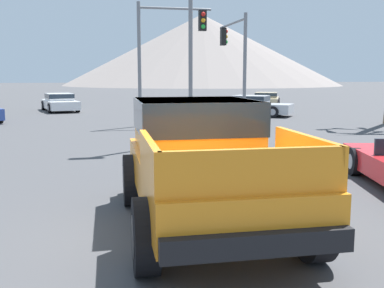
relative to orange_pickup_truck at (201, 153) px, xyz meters
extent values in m
plane|color=#424244|center=(-0.33, -0.57, -1.08)|extent=(320.00, 320.00, 0.00)
cube|color=orange|center=(-0.01, -0.36, -0.29)|extent=(2.12, 4.66, 0.56)
cube|color=orange|center=(0.01, 0.56, 0.40)|extent=(1.89, 2.07, 0.81)
cube|color=#1E2833|center=(0.01, 0.56, 0.54)|extent=(1.93, 2.12, 0.52)
cube|color=orange|center=(-1.00, -1.63, 0.23)|extent=(0.13, 1.84, 0.48)
cube|color=orange|center=(0.92, -1.68, 0.23)|extent=(0.13, 1.84, 0.48)
cube|color=orange|center=(-0.07, -2.53, 0.23)|extent=(1.92, 0.13, 0.48)
cube|color=black|center=(0.05, 1.99, -0.45)|extent=(1.96, 0.21, 0.24)
cube|color=black|center=(-0.07, -2.72, -0.45)|extent=(1.96, 0.21, 0.24)
cylinder|color=black|center=(-1.00, 1.09, -0.63)|extent=(0.31, 0.91, 0.90)
cylinder|color=#232326|center=(-1.00, 1.09, -0.63)|extent=(0.31, 0.50, 0.50)
cylinder|color=black|center=(1.06, 1.04, -0.63)|extent=(0.31, 0.91, 0.90)
cylinder|color=#232326|center=(1.06, 1.04, -0.63)|extent=(0.31, 0.50, 0.50)
cylinder|color=black|center=(-1.07, -1.76, -0.63)|extent=(0.31, 0.91, 0.90)
cylinder|color=#232326|center=(-1.07, -1.76, -0.63)|extent=(0.31, 0.50, 0.50)
cylinder|color=black|center=(0.98, -1.82, -0.63)|extent=(0.31, 0.91, 0.90)
cylinder|color=#232326|center=(0.98, -1.82, -0.63)|extent=(0.31, 0.50, 0.50)
cylinder|color=black|center=(4.22, 2.45, -0.76)|extent=(0.37, 0.67, 0.64)
cylinder|color=#9E9EA3|center=(4.22, 2.45, -0.76)|extent=(0.31, 0.40, 0.35)
cube|color=white|center=(-3.82, 23.89, -0.65)|extent=(2.80, 4.86, 0.53)
cube|color=white|center=(-3.85, 24.00, -0.15)|extent=(1.97, 2.23, 0.45)
cube|color=#1E2833|center=(-3.85, 24.00, -0.10)|extent=(2.01, 2.28, 0.27)
cylinder|color=black|center=(-2.66, 22.72, -0.77)|extent=(0.36, 0.65, 0.61)
cylinder|color=#9E9EA3|center=(-2.66, 22.72, -0.77)|extent=(0.31, 0.38, 0.34)
cylinder|color=black|center=(-4.31, 22.31, -0.77)|extent=(0.36, 0.65, 0.61)
cylinder|color=#9E9EA3|center=(-4.31, 22.31, -0.77)|extent=(0.31, 0.38, 0.34)
cylinder|color=black|center=(-3.33, 25.47, -0.77)|extent=(0.36, 0.65, 0.61)
cylinder|color=#9E9EA3|center=(-3.33, 25.47, -0.77)|extent=(0.31, 0.38, 0.34)
cylinder|color=black|center=(-4.98, 25.07, -0.77)|extent=(0.36, 0.65, 0.61)
cylinder|color=#9E9EA3|center=(-4.98, 25.07, -0.77)|extent=(0.31, 0.38, 0.34)
cube|color=tan|center=(10.76, 24.55, -0.64)|extent=(3.44, 4.76, 0.53)
cube|color=tan|center=(10.80, 24.65, -0.18)|extent=(2.18, 2.34, 0.38)
cube|color=#1E2833|center=(10.80, 24.65, -0.14)|extent=(2.23, 2.38, 0.23)
cylinder|color=black|center=(10.95, 22.95, -0.76)|extent=(0.47, 0.68, 0.65)
cylinder|color=#9E9EA3|center=(10.95, 22.95, -0.76)|extent=(0.36, 0.42, 0.36)
cylinder|color=black|center=(9.42, 23.65, -0.76)|extent=(0.47, 0.68, 0.65)
cylinder|color=#9E9EA3|center=(9.42, 23.65, -0.76)|extent=(0.36, 0.42, 0.36)
cylinder|color=black|center=(12.10, 25.44, -0.76)|extent=(0.47, 0.68, 0.65)
cylinder|color=#9E9EA3|center=(12.10, 25.44, -0.76)|extent=(0.36, 0.42, 0.36)
cylinder|color=black|center=(10.56, 26.15, -0.76)|extent=(0.47, 0.68, 0.65)
cylinder|color=#9E9EA3|center=(10.56, 26.15, -0.76)|extent=(0.36, 0.42, 0.36)
cylinder|color=black|center=(-6.15, 16.69, -0.75)|extent=(0.47, 0.70, 0.66)
cylinder|color=#9E9EA3|center=(-6.15, 16.69, -0.75)|extent=(0.36, 0.43, 0.37)
cube|color=#B7BABF|center=(7.30, 17.87, -0.64)|extent=(4.64, 3.99, 0.53)
cube|color=#B7BABF|center=(7.21, 17.93, -0.14)|extent=(2.41, 2.33, 0.46)
cube|color=#1E2833|center=(7.21, 17.93, -0.09)|extent=(2.46, 2.38, 0.27)
cylinder|color=black|center=(8.91, 17.77, -0.76)|extent=(0.65, 0.55, 0.64)
cylinder|color=#9E9EA3|center=(8.91, 17.77, -0.76)|extent=(0.42, 0.39, 0.35)
cylinder|color=black|center=(7.95, 16.39, -0.76)|extent=(0.65, 0.55, 0.64)
cylinder|color=#9E9EA3|center=(7.95, 16.39, -0.76)|extent=(0.42, 0.39, 0.35)
cylinder|color=black|center=(6.66, 19.35, -0.76)|extent=(0.65, 0.55, 0.64)
cylinder|color=#9E9EA3|center=(6.66, 19.35, -0.76)|extent=(0.42, 0.39, 0.35)
cylinder|color=black|center=(5.69, 17.97, -0.76)|extent=(0.65, 0.55, 0.64)
cylinder|color=#9E9EA3|center=(5.69, 17.97, -0.76)|extent=(0.42, 0.39, 0.35)
cylinder|color=slate|center=(0.42, 13.71, 1.67)|extent=(0.16, 0.16, 5.50)
cylinder|color=slate|center=(2.06, 13.71, 4.17)|extent=(3.29, 0.11, 0.11)
cube|color=black|center=(3.31, 13.71, 3.67)|extent=(0.34, 0.26, 0.90)
sphere|color=red|center=(3.31, 13.56, 3.94)|extent=(0.20, 0.20, 0.20)
sphere|color=orange|center=(3.31, 13.56, 3.67)|extent=(0.20, 0.20, 0.20)
sphere|color=green|center=(3.31, 13.56, 3.40)|extent=(0.20, 0.20, 0.20)
cylinder|color=slate|center=(5.11, 12.95, 1.45)|extent=(0.16, 0.16, 5.06)
cylinder|color=slate|center=(5.11, 14.98, 3.73)|extent=(0.11, 4.04, 0.11)
cube|color=black|center=(5.11, 16.51, 3.23)|extent=(0.26, 0.34, 0.90)
sphere|color=red|center=(5.26, 16.51, 3.50)|extent=(0.20, 0.20, 0.20)
sphere|color=orange|center=(5.26, 16.51, 3.23)|extent=(0.20, 0.20, 0.20)
sphere|color=green|center=(5.26, 16.51, 2.96)|extent=(0.20, 0.20, 0.20)
cylinder|color=slate|center=(1.61, 8.34, 3.31)|extent=(0.14, 0.14, 8.78)
cone|color=gray|center=(46.30, 128.73, 5.82)|extent=(37.71, 37.71, 13.81)
cone|color=gray|center=(25.66, 107.38, 7.81)|extent=(69.90, 69.90, 17.77)
camera|label=1|loc=(-1.59, -6.67, 1.18)|focal=42.00mm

